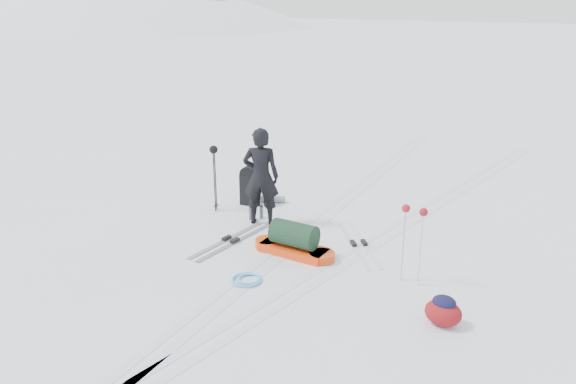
% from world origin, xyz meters
% --- Properties ---
extents(ground, '(200.00, 200.00, 0.00)m').
position_xyz_m(ground, '(0.00, 0.00, 0.00)').
color(ground, white).
rests_on(ground, ground).
extents(ski_tracks, '(3.38, 17.97, 0.01)m').
position_xyz_m(ski_tracks, '(0.61, 0.88, 0.00)').
color(ski_tracks, silver).
rests_on(ski_tracks, ground).
extents(skier, '(0.80, 0.68, 1.86)m').
position_xyz_m(skier, '(-0.96, 0.52, 0.93)').
color(skier, black).
rests_on(skier, ground).
extents(pulk_sled, '(1.49, 0.49, 0.57)m').
position_xyz_m(pulk_sled, '(0.27, -0.35, 0.22)').
color(pulk_sled, '#F23C0E').
rests_on(pulk_sled, ground).
extents(expedition_rucksack, '(0.80, 0.67, 0.83)m').
position_xyz_m(expedition_rucksack, '(-1.71, 1.28, 0.38)').
color(expedition_rucksack, black).
rests_on(expedition_rucksack, ground).
extents(ski_poles_black, '(0.17, 0.19, 1.35)m').
position_xyz_m(ski_poles_black, '(-2.13, 0.60, 1.11)').
color(ski_poles_black, black).
rests_on(ski_poles_black, ground).
extents(ski_poles_silver, '(0.39, 0.14, 1.23)m').
position_xyz_m(ski_poles_silver, '(2.27, -0.31, 1.03)').
color(ski_poles_silver, '#ACB0B3').
rests_on(ski_poles_silver, ground).
extents(touring_skis_grey, '(0.41, 1.93, 0.07)m').
position_xyz_m(touring_skis_grey, '(-0.95, -0.49, 0.02)').
color(touring_skis_grey, gray).
rests_on(touring_skis_grey, ground).
extents(touring_skis_white, '(1.47, 1.67, 0.07)m').
position_xyz_m(touring_skis_white, '(1.05, 0.53, 0.02)').
color(touring_skis_white, silver).
rests_on(touring_skis_white, ground).
extents(rope_coil, '(0.53, 0.53, 0.06)m').
position_xyz_m(rope_coil, '(0.15, -1.54, 0.03)').
color(rope_coil, '#5A9CDB').
rests_on(rope_coil, ground).
extents(small_daypack, '(0.59, 0.53, 0.42)m').
position_xyz_m(small_daypack, '(3.04, -1.19, 0.20)').
color(small_daypack, maroon).
rests_on(small_daypack, ground).
extents(thermos_pair, '(0.21, 0.26, 0.29)m').
position_xyz_m(thermos_pair, '(-1.16, 0.62, 0.14)').
color(thermos_pair, '#54585C').
rests_on(thermos_pair, ground).
extents(stuff_sack, '(0.35, 0.28, 0.20)m').
position_xyz_m(stuff_sack, '(-0.30, 0.08, 0.10)').
color(stuff_sack, black).
rests_on(stuff_sack, ground).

